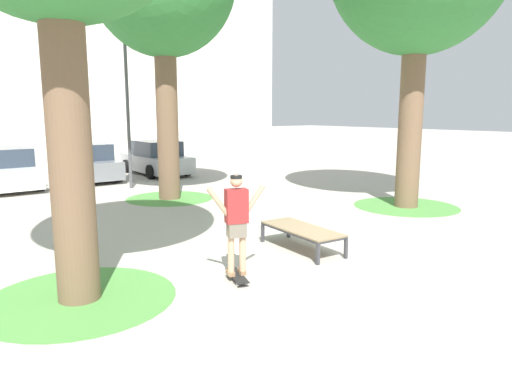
{
  "coord_description": "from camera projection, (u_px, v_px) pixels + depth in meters",
  "views": [
    {
      "loc": [
        -6.81,
        -6.15,
        2.81
      ],
      "look_at": [
        -0.25,
        2.04,
        1.0
      ],
      "focal_mm": 33.07,
      "sensor_mm": 36.0,
      "label": 1
    }
  ],
  "objects": [
    {
      "name": "car_grey",
      "position": [
        86.0,
        163.0,
        19.31
      ],
      "size": [
        1.99,
        4.24,
        1.5
      ],
      "color": "slate",
      "rests_on": "ground"
    },
    {
      "name": "skate_box",
      "position": [
        302.0,
        230.0,
        9.6
      ],
      "size": [
        0.95,
        1.97,
        0.46
      ],
      "color": "#38383D",
      "rests_on": "ground"
    },
    {
      "name": "grass_patch_mid_back",
      "position": [
        170.0,
        198.0,
        15.32
      ],
      "size": [
        2.79,
        2.79,
        0.01
      ],
      "primitive_type": "cylinder",
      "color": "#519342",
      "rests_on": "ground"
    },
    {
      "name": "light_post",
      "position": [
        127.0,
        82.0,
        16.72
      ],
      "size": [
        0.36,
        0.36,
        5.83
      ],
      "color": "#4C4C51",
      "rests_on": "ground"
    },
    {
      "name": "skateboard",
      "position": [
        237.0,
        276.0,
        7.91
      ],
      "size": [
        0.46,
        0.82,
        0.09
      ],
      "color": "black",
      "rests_on": "ground"
    },
    {
      "name": "grass_patch_near_right",
      "position": [
        406.0,
        206.0,
        14.05
      ],
      "size": [
        3.05,
        3.05,
        0.01
      ],
      "primitive_type": "cylinder",
      "color": "#519342",
      "rests_on": "ground"
    },
    {
      "name": "car_silver",
      "position": [
        156.0,
        159.0,
        21.06
      ],
      "size": [
        2.01,
        4.25,
        1.5
      ],
      "color": "#B7BABF",
      "rests_on": "ground"
    },
    {
      "name": "car_white",
      "position": [
        5.0,
        170.0,
        17.12
      ],
      "size": [
        1.95,
        4.22,
        1.5
      ],
      "color": "silver",
      "rests_on": "ground"
    },
    {
      "name": "ground_plane",
      "position": [
        329.0,
        253.0,
        9.41
      ],
      "size": [
        120.0,
        120.0,
        0.0
      ],
      "primitive_type": "plane",
      "color": "#B2AA9E"
    },
    {
      "name": "grass_patch_near_left",
      "position": [
        80.0,
        298.0,
        7.15
      ],
      "size": [
        2.88,
        2.88,
        0.01
      ],
      "primitive_type": "cylinder",
      "color": "#519342",
      "rests_on": "ground"
    },
    {
      "name": "building_facade",
      "position": [
        5.0,
        37.0,
        29.73
      ],
      "size": [
        41.0,
        4.0,
        14.87
      ],
      "primitive_type": "cube",
      "color": "silver",
      "rests_on": "ground"
    },
    {
      "name": "skater",
      "position": [
        236.0,
        218.0,
        7.74
      ],
      "size": [
        0.97,
        0.42,
        1.69
      ],
      "color": "tan",
      "rests_on": "skateboard"
    }
  ]
}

